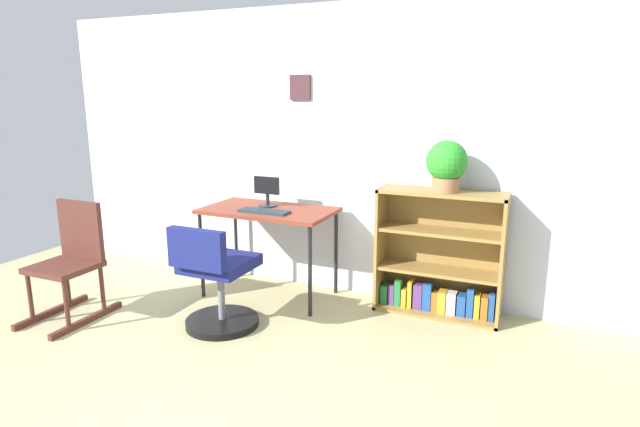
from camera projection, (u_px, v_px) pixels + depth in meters
ground_plane at (162, 423)px, 2.65m from camera, size 6.24×6.24×0.00m
wall_back at (328, 152)px, 4.31m from camera, size 5.20×0.12×2.31m
desk at (268, 216)px, 4.19m from camera, size 1.04×0.59×0.73m
monitor at (267, 191)px, 4.23m from camera, size 0.22×0.15×0.24m
keyboard at (264, 211)px, 4.04m from camera, size 0.40×0.13×0.02m
office_chair at (216, 283)px, 3.64m from camera, size 0.52×0.55×0.77m
rocking_chair at (72, 259)px, 3.84m from camera, size 0.42×0.64×0.85m
bookshelf_low at (440, 261)px, 3.92m from camera, size 0.92×0.30×0.94m
potted_plant_on_shelf at (447, 164)px, 3.69m from camera, size 0.29×0.29×0.37m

